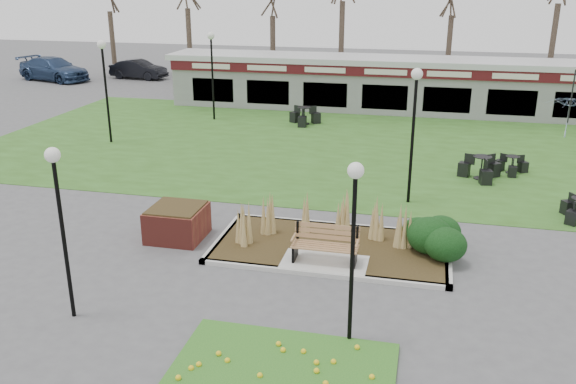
% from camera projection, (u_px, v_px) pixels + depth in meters
% --- Properties ---
extents(ground, '(100.00, 100.00, 0.00)m').
position_uv_depth(ground, '(323.00, 269.00, 15.58)').
color(ground, '#515154').
rests_on(ground, ground).
extents(lawn, '(34.00, 16.00, 0.02)m').
position_uv_depth(lawn, '(371.00, 147.00, 26.58)').
color(lawn, '#31591C').
rests_on(lawn, ground).
extents(flower_bed, '(4.20, 3.00, 0.16)m').
position_uv_depth(flower_bed, '(281.00, 374.00, 11.33)').
color(flower_bed, '#24671D').
rests_on(flower_bed, ground).
extents(planting_bed, '(6.75, 3.40, 1.27)m').
position_uv_depth(planting_bed, '(379.00, 239.00, 16.42)').
color(planting_bed, '#362815').
rests_on(planting_bed, ground).
extents(park_bench, '(1.70, 0.66, 0.93)m').
position_uv_depth(park_bench, '(326.00, 244.00, 15.61)').
color(park_bench, '#A47E4A').
rests_on(park_bench, ground).
extents(brick_planter, '(1.50, 1.50, 0.95)m').
position_uv_depth(brick_planter, '(177.00, 222.00, 17.28)').
color(brick_planter, maroon).
rests_on(brick_planter, ground).
extents(food_pavilion, '(24.60, 3.40, 2.90)m').
position_uv_depth(food_pavilion, '(387.00, 84.00, 33.40)').
color(food_pavilion, gray).
rests_on(food_pavilion, ground).
extents(lamp_post_near_left, '(0.32, 0.32, 3.85)m').
position_uv_depth(lamp_post_near_left, '(58.00, 196.00, 12.49)').
color(lamp_post_near_left, black).
rests_on(lamp_post_near_left, ground).
extents(lamp_post_near_right, '(0.32, 0.32, 3.84)m').
position_uv_depth(lamp_post_near_right, '(354.00, 215.00, 11.55)').
color(lamp_post_near_right, black).
rests_on(lamp_post_near_right, ground).
extents(lamp_post_mid_left, '(0.37, 0.37, 4.50)m').
position_uv_depth(lamp_post_mid_left, '(104.00, 69.00, 26.28)').
color(lamp_post_mid_left, black).
rests_on(lamp_post_mid_left, ground).
extents(lamp_post_far_right, '(0.37, 0.37, 4.40)m').
position_uv_depth(lamp_post_far_right, '(415.00, 107.00, 19.06)').
color(lamp_post_far_right, black).
rests_on(lamp_post_far_right, ground).
extents(lamp_post_far_left, '(0.37, 0.37, 4.44)m').
position_uv_depth(lamp_post_far_left, '(212.00, 57.00, 30.64)').
color(lamp_post_far_left, black).
rests_on(lamp_post_far_left, ground).
extents(bistro_set_a, '(1.62, 1.44, 0.86)m').
position_uv_depth(bistro_set_a, '(304.00, 118.00, 30.60)').
color(bistro_set_a, black).
rests_on(bistro_set_a, ground).
extents(bistro_set_b, '(1.58, 1.53, 0.86)m').
position_uv_depth(bistro_set_b, '(481.00, 171.00, 22.33)').
color(bistro_set_b, black).
rests_on(bistro_set_b, ground).
extents(bistro_set_d, '(1.25, 1.12, 0.67)m').
position_uv_depth(bistro_set_d, '(512.00, 167.00, 23.00)').
color(bistro_set_d, black).
rests_on(bistro_set_d, ground).
extents(patio_umbrella, '(2.30, 2.33, 2.38)m').
position_uv_depth(patio_umbrella, '(568.00, 118.00, 25.28)').
color(patio_umbrella, black).
rests_on(patio_umbrella, ground).
extents(car_silver, '(5.11, 3.62, 1.62)m').
position_uv_depth(car_silver, '(216.00, 70.00, 42.74)').
color(car_silver, '#A6A6AB').
rests_on(car_silver, ground).
extents(car_black, '(4.30, 1.95, 1.37)m').
position_uv_depth(car_black, '(138.00, 69.00, 44.05)').
color(car_black, black).
rests_on(car_black, ground).
extents(car_blue, '(6.04, 3.82, 1.63)m').
position_uv_depth(car_blue, '(54.00, 69.00, 43.28)').
color(car_blue, navy).
rests_on(car_blue, ground).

